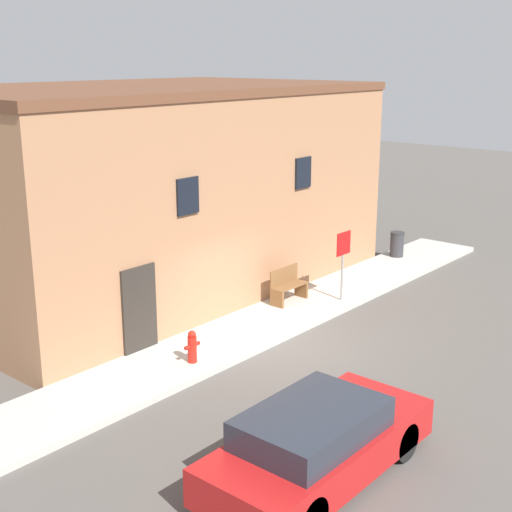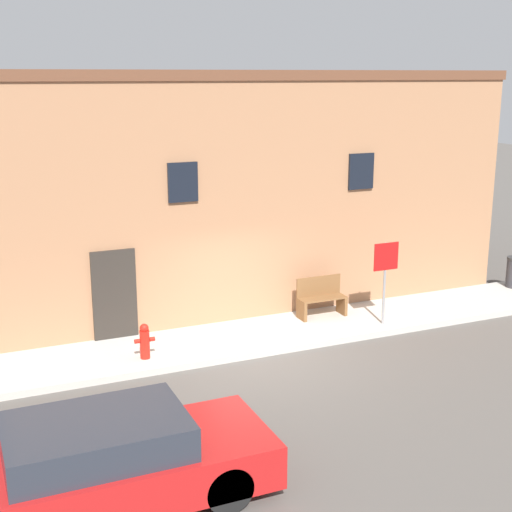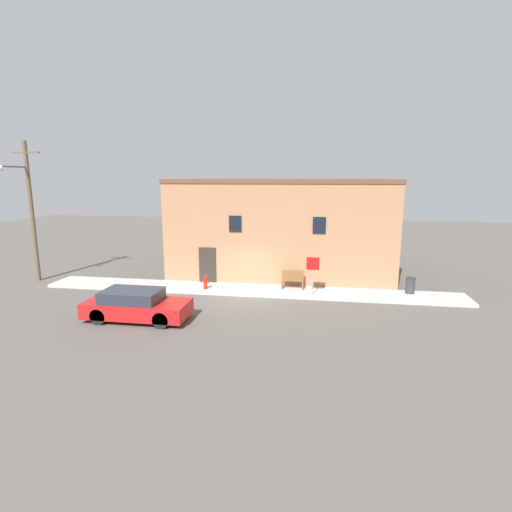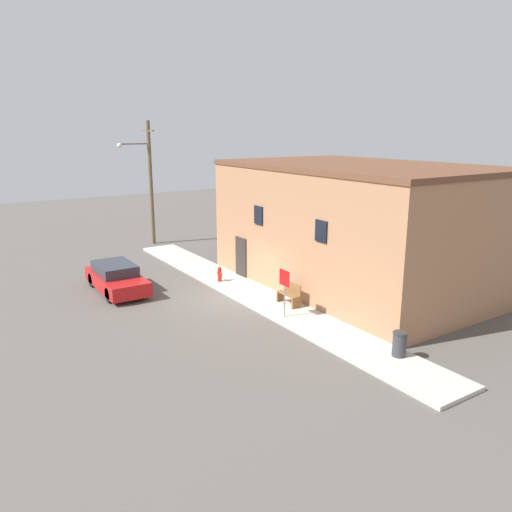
{
  "view_description": "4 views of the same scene",
  "coord_description": "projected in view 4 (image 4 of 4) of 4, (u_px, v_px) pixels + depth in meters",
  "views": [
    {
      "loc": [
        -12.82,
        -10.18,
        6.89
      ],
      "look_at": [
        0.42,
        1.06,
        2.0
      ],
      "focal_mm": 50.0,
      "sensor_mm": 36.0,
      "label": 1
    },
    {
      "loc": [
        -5.8,
        -13.19,
        5.97
      ],
      "look_at": [
        0.42,
        1.06,
        2.0
      ],
      "focal_mm": 50.0,
      "sensor_mm": 36.0,
      "label": 2
    },
    {
      "loc": [
        3.81,
        -19.81,
        6.2
      ],
      "look_at": [
        0.42,
        1.06,
        2.0
      ],
      "focal_mm": 28.0,
      "sensor_mm": 36.0,
      "label": 3
    },
    {
      "loc": [
        19.08,
        -11.06,
        7.64
      ],
      "look_at": [
        0.42,
        1.06,
        2.0
      ],
      "focal_mm": 35.0,
      "sensor_mm": 36.0,
      "label": 4
    }
  ],
  "objects": [
    {
      "name": "utility_pole",
      "position": [
        149.0,
        179.0,
        33.42
      ],
      "size": [
        1.8,
        2.27,
        8.24
      ],
      "color": "brown",
      "rests_on": "ground"
    },
    {
      "name": "bench",
      "position": [
        290.0,
        294.0,
        21.96
      ],
      "size": [
        1.21,
        0.44,
        0.98
      ],
      "color": "brown",
      "rests_on": "sidewalk"
    },
    {
      "name": "sidewalk",
      "position": [
        251.0,
        293.0,
        23.77
      ],
      "size": [
        22.96,
        2.12,
        0.15
      ],
      "color": "#BCB7AD",
      "rests_on": "ground"
    },
    {
      "name": "brick_building",
      "position": [
        355.0,
        226.0,
        24.66
      ],
      "size": [
        13.46,
        8.47,
        6.07
      ],
      "color": "#A87551",
      "rests_on": "ground"
    },
    {
      "name": "ground_plane",
      "position": [
        232.0,
        299.0,
        23.23
      ],
      "size": [
        80.0,
        80.0,
        0.0
      ],
      "primitive_type": "plane",
      "color": "#56514C"
    },
    {
      "name": "fire_hydrant",
      "position": [
        220.0,
        274.0,
        25.32
      ],
      "size": [
        0.44,
        0.21,
        0.76
      ],
      "color": "red",
      "rests_on": "sidewalk"
    },
    {
      "name": "stop_sign",
      "position": [
        284.0,
        284.0,
        20.25
      ],
      "size": [
        0.66,
        0.06,
        2.0
      ],
      "color": "gray",
      "rests_on": "sidewalk"
    },
    {
      "name": "parked_car",
      "position": [
        116.0,
        278.0,
        24.21
      ],
      "size": [
        4.54,
        1.86,
        1.35
      ],
      "color": "black",
      "rests_on": "ground"
    },
    {
      "name": "trash_bin",
      "position": [
        399.0,
        344.0,
        16.92
      ],
      "size": [
        0.49,
        0.49,
        0.86
      ],
      "color": "#333338",
      "rests_on": "sidewalk"
    }
  ]
}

